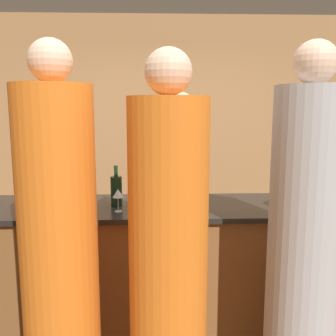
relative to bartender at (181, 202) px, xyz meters
The scene contains 11 objects.
back_wall 1.47m from the bartender, 99.50° to the left, with size 8.00×0.06×2.80m.
bar_counter 0.82m from the bartender, 107.65° to the right, with size 3.32×0.70×1.02m.
bartender is the anchor object (origin of this frame).
guest_0 1.54m from the bartender, 68.78° to the right, with size 0.38×0.38×2.03m.
guest_1 1.55m from the bartender, 96.09° to the right, with size 0.39×0.39×1.98m.
guest_3 1.63m from the bartender, 116.04° to the right, with size 0.39×0.39×2.03m.
wine_bottle_0 0.92m from the bartender, 124.39° to the right, with size 0.08×0.08×0.29m.
wine_bottle_1 1.39m from the bartender, 138.10° to the right, with size 0.07×0.07×0.30m.
ice_bucket 1.26m from the bartender, 24.97° to the right, with size 0.16×0.16×0.21m.
wine_glass_1 0.83m from the bartender, 90.78° to the right, with size 0.08×0.08×0.15m.
wine_glass_3 1.03m from the bartender, 118.39° to the right, with size 0.07×0.07×0.15m.
Camera 1 is at (-0.00, -2.58, 1.70)m, focal length 40.00 mm.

